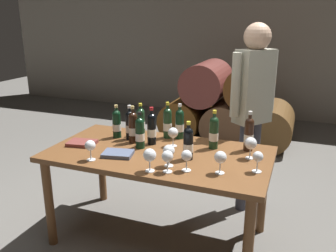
% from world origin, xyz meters
% --- Properties ---
extents(ground_plane, '(14.00, 14.00, 0.00)m').
position_xyz_m(ground_plane, '(0.00, 0.00, 0.00)').
color(ground_plane, '#66635E').
extents(cellar_back_wall, '(10.00, 0.24, 2.80)m').
position_xyz_m(cellar_back_wall, '(0.00, 4.20, 1.40)').
color(cellar_back_wall, gray).
rests_on(cellar_back_wall, ground_plane).
extents(barrel_stack, '(1.86, 0.90, 1.15)m').
position_xyz_m(barrel_stack, '(0.00, 2.60, 0.52)').
color(barrel_stack, brown).
rests_on(barrel_stack, ground_plane).
extents(dining_table, '(1.70, 0.90, 0.76)m').
position_xyz_m(dining_table, '(0.00, 0.00, 0.67)').
color(dining_table, brown).
rests_on(dining_table, ground_plane).
extents(wine_bottle_0, '(0.07, 0.07, 0.28)m').
position_xyz_m(wine_bottle_0, '(-0.31, 0.33, 0.88)').
color(wine_bottle_0, '#19381E').
rests_on(wine_bottle_0, dining_table).
extents(wine_bottle_1, '(0.07, 0.07, 0.29)m').
position_xyz_m(wine_bottle_1, '(0.26, -0.06, 0.88)').
color(wine_bottle_1, black).
rests_on(wine_bottle_1, dining_table).
extents(wine_bottle_2, '(0.07, 0.07, 0.30)m').
position_xyz_m(wine_bottle_2, '(-0.34, 0.19, 0.89)').
color(wine_bottle_2, black).
rests_on(wine_bottle_2, dining_table).
extents(wine_bottle_3, '(0.07, 0.07, 0.29)m').
position_xyz_m(wine_bottle_3, '(-0.17, 0.03, 0.89)').
color(wine_bottle_3, black).
rests_on(wine_bottle_3, dining_table).
extents(wine_bottle_4, '(0.07, 0.07, 0.31)m').
position_xyz_m(wine_bottle_4, '(-0.28, 0.12, 0.89)').
color(wine_bottle_4, black).
rests_on(wine_bottle_4, dining_table).
extents(wine_bottle_5, '(0.07, 0.07, 0.31)m').
position_xyz_m(wine_bottle_5, '(-0.06, 0.34, 0.89)').
color(wine_bottle_5, '#19381E').
rests_on(wine_bottle_5, dining_table).
extents(wine_bottle_6, '(0.07, 0.07, 0.31)m').
position_xyz_m(wine_bottle_6, '(0.64, 0.28, 0.90)').
color(wine_bottle_6, black).
rests_on(wine_bottle_6, dining_table).
extents(wine_bottle_7, '(0.07, 0.07, 0.31)m').
position_xyz_m(wine_bottle_7, '(-0.12, 0.14, 0.89)').
color(wine_bottle_7, black).
rests_on(wine_bottle_7, dining_table).
extents(wine_bottle_8, '(0.07, 0.07, 0.31)m').
position_xyz_m(wine_bottle_8, '(0.37, 0.23, 0.89)').
color(wine_bottle_8, '#19381E').
rests_on(wine_bottle_8, dining_table).
extents(wine_bottle_9, '(0.07, 0.07, 0.29)m').
position_xyz_m(wine_bottle_9, '(-0.47, 0.19, 0.88)').
color(wine_bottle_9, black).
rests_on(wine_bottle_9, dining_table).
extents(wine_bottle_10, '(0.07, 0.07, 0.30)m').
position_xyz_m(wine_bottle_10, '(0.04, 0.36, 0.89)').
color(wine_bottle_10, black).
rests_on(wine_bottle_10, dining_table).
extents(wine_glass_0, '(0.07, 0.07, 0.15)m').
position_xyz_m(wine_glass_0, '(0.31, -0.26, 0.87)').
color(wine_glass_0, white).
rests_on(wine_glass_0, dining_table).
extents(wine_glass_1, '(0.08, 0.08, 0.16)m').
position_xyz_m(wine_glass_1, '(0.53, -0.22, 0.87)').
color(wine_glass_1, white).
rests_on(wine_glass_1, dining_table).
extents(wine_glass_2, '(0.08, 0.08, 0.16)m').
position_xyz_m(wine_glass_2, '(0.06, 0.15, 0.87)').
color(wine_glass_2, white).
rests_on(wine_glass_2, dining_table).
extents(wine_glass_3, '(0.07, 0.07, 0.15)m').
position_xyz_m(wine_glass_3, '(0.76, -0.11, 0.86)').
color(wine_glass_3, white).
rests_on(wine_glass_3, dining_table).
extents(wine_glass_4, '(0.08, 0.08, 0.16)m').
position_xyz_m(wine_glass_4, '(0.17, -0.23, 0.87)').
color(wine_glass_4, white).
rests_on(wine_glass_4, dining_table).
extents(wine_glass_5, '(0.09, 0.09, 0.16)m').
position_xyz_m(wine_glass_5, '(0.08, -0.35, 0.87)').
color(wine_glass_5, white).
rests_on(wine_glass_5, dining_table).
extents(wine_glass_6, '(0.08, 0.08, 0.15)m').
position_xyz_m(wine_glass_6, '(-0.39, -0.33, 0.87)').
color(wine_glass_6, white).
rests_on(wine_glass_6, dining_table).
extents(wine_glass_7, '(0.08, 0.08, 0.15)m').
position_xyz_m(wine_glass_7, '(0.20, -0.32, 0.87)').
color(wine_glass_7, white).
rests_on(wine_glass_7, dining_table).
extents(wine_glass_8, '(0.09, 0.09, 0.16)m').
position_xyz_m(wine_glass_8, '(0.68, 0.12, 0.87)').
color(wine_glass_8, white).
rests_on(wine_glass_8, dining_table).
extents(tasting_notebook, '(0.25, 0.20, 0.03)m').
position_xyz_m(tasting_notebook, '(-0.26, -0.18, 0.77)').
color(tasting_notebook, '#4C5670').
rests_on(tasting_notebook, dining_table).
extents(leather_ledger, '(0.24, 0.20, 0.03)m').
position_xyz_m(leather_ledger, '(-0.64, -0.08, 0.77)').
color(leather_ledger, brown).
rests_on(leather_ledger, dining_table).
extents(sommelier_presenting, '(0.34, 0.41, 1.72)m').
position_xyz_m(sommelier_presenting, '(0.59, 0.75, 1.04)').
color(sommelier_presenting, '#383842').
rests_on(sommelier_presenting, ground_plane).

